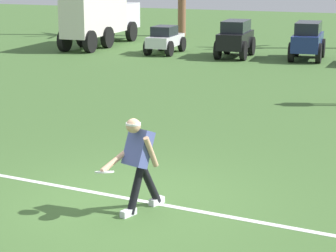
# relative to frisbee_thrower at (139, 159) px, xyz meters

# --- Properties ---
(ground_plane) EXTENTS (80.00, 80.00, 0.00)m
(ground_plane) POSITION_rel_frisbee_thrower_xyz_m (-0.29, 0.28, -0.80)
(ground_plane) COLOR #426731
(field_line_paint) EXTENTS (20.00, 1.73, 0.01)m
(field_line_paint) POSITION_rel_frisbee_thrower_xyz_m (-0.29, 0.42, -0.80)
(field_line_paint) COLOR white
(field_line_paint) RESTS_ON ground_plane
(frisbee_thrower) EXTENTS (0.68, 1.01, 1.42)m
(frisbee_thrower) POSITION_rel_frisbee_thrower_xyz_m (0.00, 0.00, 0.00)
(frisbee_thrower) COLOR black
(frisbee_thrower) RESTS_ON ground_plane
(frisbee_in_flight) EXTENTS (0.37, 0.37, 0.09)m
(frisbee_in_flight) POSITION_rel_frisbee_thrower_xyz_m (-0.35, -0.40, -0.11)
(frisbee_in_flight) COLOR white
(parked_car_slot_a) EXTENTS (1.16, 2.23, 1.10)m
(parked_car_slot_a) POSITION_rel_frisbee_thrower_xyz_m (-6.12, 16.02, -0.23)
(parked_car_slot_a) COLOR silver
(parked_car_slot_a) RESTS_ON ground_plane
(parked_car_slot_b) EXTENTS (1.30, 2.41, 1.40)m
(parked_car_slot_b) POSITION_rel_frisbee_thrower_xyz_m (-3.22, 16.05, -0.06)
(parked_car_slot_b) COLOR black
(parked_car_slot_b) RESTS_ON ground_plane
(parked_car_slot_c) EXTENTS (1.33, 2.42, 1.40)m
(parked_car_slot_c) POSITION_rel_frisbee_thrower_xyz_m (-0.53, 16.42, -0.06)
(parked_car_slot_c) COLOR navy
(parked_car_slot_c) RESTS_ON ground_plane
(box_truck) EXTENTS (1.57, 5.94, 2.20)m
(box_truck) POSITION_rel_frisbee_thrower_xyz_m (-9.65, 17.27, 0.43)
(box_truck) COLOR silver
(box_truck) RESTS_ON ground_plane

